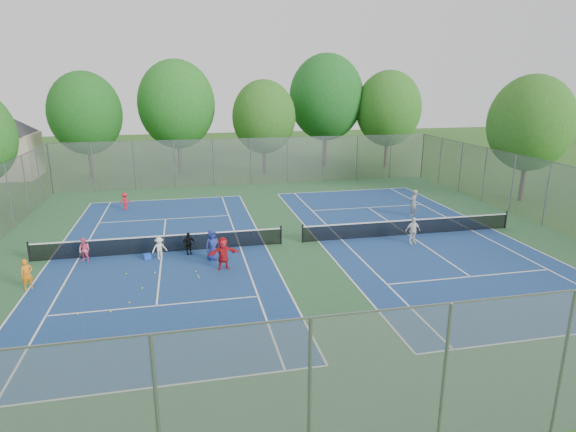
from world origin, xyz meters
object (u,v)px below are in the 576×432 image
Objects in this scene: ball_hopper at (188,243)px; net_left at (161,244)px; net_right at (409,228)px; instructor at (413,203)px; ball_crate at (147,257)px.

net_left is at bearing -162.51° from ball_hopper.
instructor is (2.08, 3.70, 0.45)m from net_right.
net_right reaches higher than ball_crate.
instructor is at bearing 12.54° from ball_hopper.
net_left is at bearing 51.15° from ball_crate.
net_left reaches higher than ball_hopper.
net_left is 1.15m from ball_crate.
ball_crate is at bearing -20.43° from instructor.
ball_crate is 0.18× the size of instructor.
net_right is 7.13× the size of instructor.
ball_hopper is 0.33× the size of instructor.
ball_hopper is at bearing -23.11° from instructor.
instructor is (14.74, 3.28, 0.60)m from ball_hopper.
net_right is 4.27m from instructor.
net_right is 12.66m from ball_hopper.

